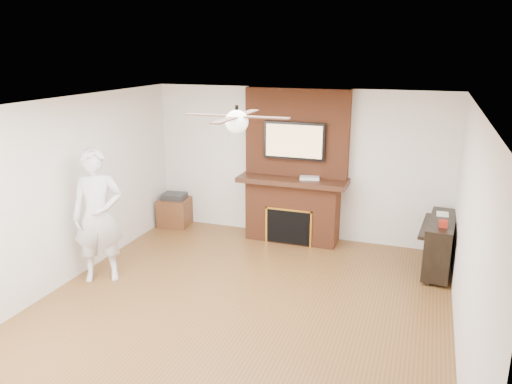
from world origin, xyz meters
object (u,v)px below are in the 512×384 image
(person, at_px, (98,216))
(piano, at_px, (440,243))
(fireplace, at_px, (294,181))
(side_table, at_px, (175,210))

(person, xyz_separation_m, piano, (4.41, 1.82, -0.51))
(fireplace, height_order, piano, fireplace)
(fireplace, bearing_deg, side_table, -178.25)
(fireplace, distance_m, person, 3.17)
(fireplace, bearing_deg, person, -131.58)
(fireplace, xyz_separation_m, piano, (2.31, -0.55, -0.58))
(piano, bearing_deg, fireplace, 171.44)
(fireplace, relative_size, piano, 2.05)
(side_table, relative_size, piano, 0.49)
(fireplace, distance_m, piano, 2.44)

